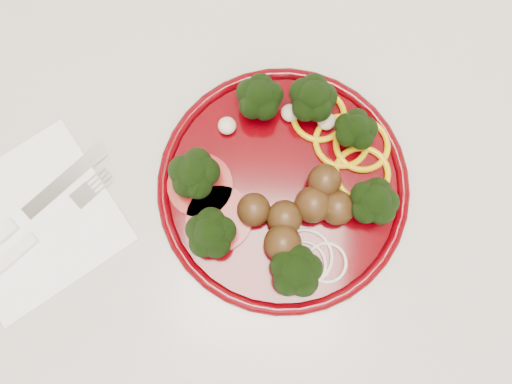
# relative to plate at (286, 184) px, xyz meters

# --- Properties ---
(counter) EXTENTS (2.40, 0.60, 0.90)m
(counter) POSITION_rel_plate_xyz_m (0.15, -0.01, -0.47)
(counter) COLOR white
(counter) RESTS_ON ground
(plate) EXTENTS (0.29, 0.29, 0.07)m
(plate) POSITION_rel_plate_xyz_m (0.00, 0.00, 0.00)
(plate) COLOR #490004
(plate) RESTS_ON counter
(napkin) EXTENTS (0.24, 0.24, 0.00)m
(napkin) POSITION_rel_plate_xyz_m (-0.28, -0.06, -0.02)
(napkin) COLOR white
(napkin) RESTS_ON counter
(knife) EXTENTS (0.15, 0.17, 0.01)m
(knife) POSITION_rel_plate_xyz_m (-0.30, -0.07, -0.01)
(knife) COLOR silver
(knife) RESTS_ON napkin
(fork) EXTENTS (0.14, 0.15, 0.01)m
(fork) POSITION_rel_plate_xyz_m (-0.29, -0.09, -0.01)
(fork) COLOR white
(fork) RESTS_ON napkin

